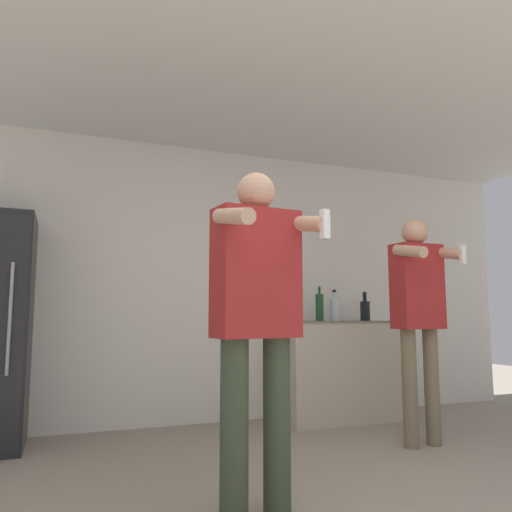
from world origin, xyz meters
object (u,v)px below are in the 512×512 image
(person_woman_foreground, at_px, (257,314))
(bottle_red_label, at_px, (335,308))
(bottle_amber_bourbon, at_px, (365,310))
(bottle_short_whiskey, at_px, (320,307))
(person_man_side, at_px, (418,305))

(person_woman_foreground, bearing_deg, bottle_red_label, 50.43)
(bottle_red_label, distance_m, person_woman_foreground, 2.32)
(bottle_amber_bourbon, bearing_deg, bottle_red_label, -180.00)
(bottle_short_whiskey, height_order, person_woman_foreground, person_woman_foreground)
(bottle_amber_bourbon, bearing_deg, person_woman_foreground, -135.36)
(person_woman_foreground, xyz_separation_m, person_man_side, (1.64, 0.81, 0.08))
(bottle_short_whiskey, xyz_separation_m, bottle_amber_bourbon, (0.49, -0.00, -0.02))
(bottle_short_whiskey, xyz_separation_m, bottle_red_label, (0.16, -0.00, -0.02))
(bottle_amber_bourbon, relative_size, bottle_red_label, 0.95)
(bottle_short_whiskey, xyz_separation_m, person_woman_foreground, (-1.32, -1.79, -0.07))
(bottle_red_label, relative_size, person_woman_foreground, 0.17)
(bottle_short_whiskey, bearing_deg, bottle_amber_bourbon, -0.00)
(bottle_amber_bourbon, height_order, person_man_side, person_man_side)
(bottle_red_label, bearing_deg, bottle_short_whiskey, 180.00)
(bottle_amber_bourbon, xyz_separation_m, bottle_red_label, (-0.33, -0.00, 0.01))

